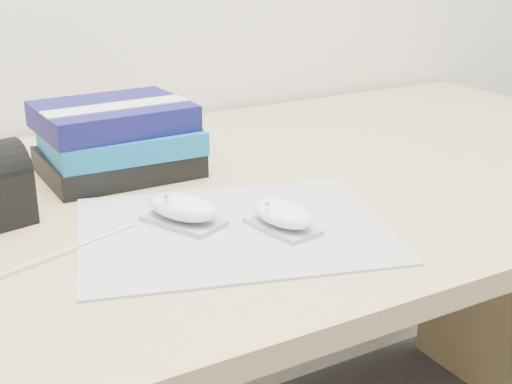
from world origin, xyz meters
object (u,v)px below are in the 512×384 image
desk (217,306)px  mouse_front (283,216)px  book_stack (117,139)px  mouse_rear (183,209)px

desk → mouse_front: (-0.03, -0.25, 0.25)m
book_stack → mouse_rear: bearing=-90.0°
mouse_rear → mouse_front: 0.12m
mouse_front → book_stack: size_ratio=0.45×
mouse_rear → book_stack: size_ratio=0.51×
desk → mouse_rear: size_ratio=13.78×
book_stack → mouse_front: bearing=-72.6°
mouse_rear → mouse_front: (0.10, -0.08, -0.00)m
desk → mouse_rear: (-0.13, -0.17, 0.26)m
mouse_front → mouse_rear: bearing=142.1°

